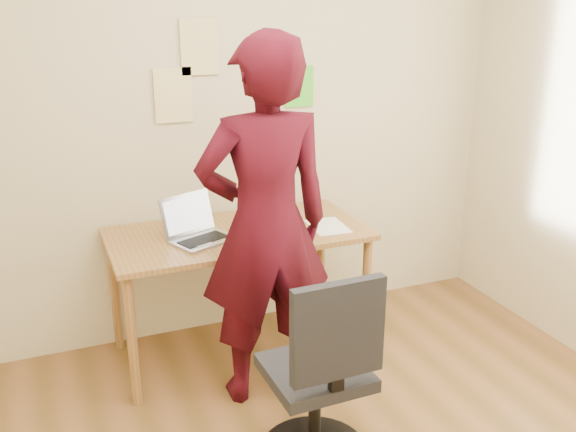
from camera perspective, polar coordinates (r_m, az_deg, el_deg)
name	(u,v)px	position (r m, az deg, el deg)	size (l,w,h in m)	color
room	(376,191)	(2.15, 7.80, 2.22)	(3.58, 3.58, 2.78)	brown
desk	(238,246)	(3.56, -4.47, -2.68)	(1.40, 0.70, 0.74)	olive
laptop	(197,230)	(3.42, -8.07, -1.24)	(0.40, 0.38, 0.23)	#ABABB2
paper_sheet	(328,226)	(3.60, 3.57, -0.90)	(0.19, 0.28, 0.00)	white
phone	(283,238)	(3.41, -0.42, -1.94)	(0.08, 0.13, 0.01)	black
wall_note_left	(173,95)	(3.63, -10.15, 10.52)	(0.21, 0.00, 0.30)	#E9D38B
wall_note_mid	(199,47)	(3.64, -7.88, 14.66)	(0.21, 0.00, 0.30)	#E9D38B
wall_note_right	(299,86)	(3.86, 1.01, 11.44)	(0.18, 0.00, 0.24)	#4FCF2E
office_chair	(321,386)	(2.81, 2.97, -14.83)	(0.49, 0.49, 0.94)	black
person	(265,226)	(3.08, -2.03, -0.88)	(0.67, 0.44, 1.83)	#380711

